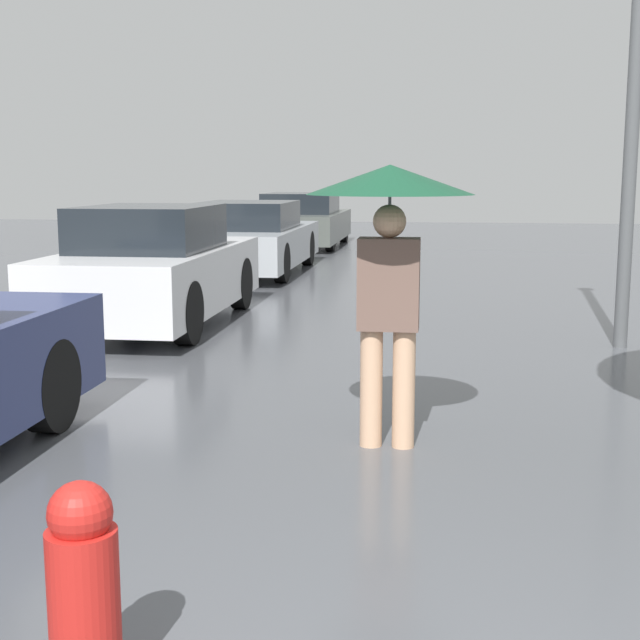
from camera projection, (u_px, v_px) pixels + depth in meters
name	position (u px, v px, depth m)	size (l,w,h in m)	color
pedestrian	(390.00, 223.00, 5.50)	(1.04, 1.04, 1.79)	tan
parked_car_second	(155.00, 269.00, 10.27)	(1.62, 3.97, 1.37)	silver
parked_car_third	(250.00, 239.00, 15.55)	(1.78, 4.51, 1.24)	#9EA3A8
parked_car_farthest	(302.00, 221.00, 21.15)	(1.87, 4.43, 1.26)	#4C514C
street_lamp	(635.00, 69.00, 8.53)	(0.24, 0.24, 4.95)	#515456
fire_hydrant	(84.00, 589.00, 2.97)	(0.24, 0.24, 0.74)	#B21E19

